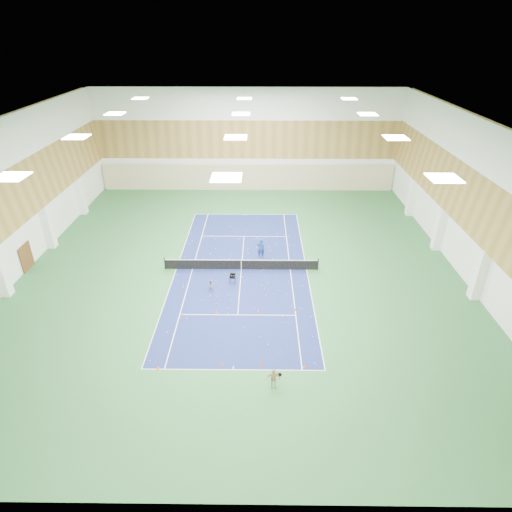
# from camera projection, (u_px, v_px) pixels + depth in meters

# --- Properties ---
(ground) EXTENTS (40.00, 40.00, 0.00)m
(ground) POSITION_uv_depth(u_px,v_px,m) (241.00, 270.00, 35.92)
(ground) COLOR #296031
(ground) RESTS_ON ground
(room_shell) EXTENTS (36.00, 40.00, 12.00)m
(room_shell) POSITION_uv_depth(u_px,v_px,m) (240.00, 203.00, 33.06)
(room_shell) COLOR white
(room_shell) RESTS_ON ground
(wood_cladding) EXTENTS (36.00, 40.00, 8.00)m
(wood_cladding) POSITION_uv_depth(u_px,v_px,m) (240.00, 178.00, 32.11)
(wood_cladding) COLOR olive
(wood_cladding) RESTS_ON room_shell
(ceiling_light_grid) EXTENTS (21.40, 25.40, 0.06)m
(ceiling_light_grid) POSITION_uv_depth(u_px,v_px,m) (239.00, 124.00, 30.24)
(ceiling_light_grid) COLOR white
(ceiling_light_grid) RESTS_ON room_shell
(court_surface) EXTENTS (10.97, 23.77, 0.01)m
(court_surface) POSITION_uv_depth(u_px,v_px,m) (241.00, 269.00, 35.91)
(court_surface) COLOR navy
(court_surface) RESTS_ON ground
(tennis_balls_scatter) EXTENTS (10.57, 22.77, 0.07)m
(tennis_balls_scatter) POSITION_uv_depth(u_px,v_px,m) (241.00, 269.00, 35.89)
(tennis_balls_scatter) COLOR #C9EC28
(tennis_balls_scatter) RESTS_ON ground
(tennis_net) EXTENTS (12.80, 0.10, 1.10)m
(tennis_net) POSITION_uv_depth(u_px,v_px,m) (241.00, 264.00, 35.65)
(tennis_net) COLOR black
(tennis_net) RESTS_ON ground
(back_curtain) EXTENTS (35.40, 0.16, 3.20)m
(back_curtain) POSITION_uv_depth(u_px,v_px,m) (248.00, 177.00, 52.52)
(back_curtain) COLOR #C6B793
(back_curtain) RESTS_ON ground
(door_left_b) EXTENTS (0.08, 1.80, 2.20)m
(door_left_b) POSITION_uv_depth(u_px,v_px,m) (26.00, 257.00, 35.56)
(door_left_b) COLOR #593319
(door_left_b) RESTS_ON ground
(coach) EXTENTS (0.70, 0.49, 1.80)m
(coach) POSITION_uv_depth(u_px,v_px,m) (261.00, 248.00, 37.44)
(coach) COLOR navy
(coach) RESTS_ON ground
(child_court) EXTENTS (0.57, 0.50, 0.99)m
(child_court) POSITION_uv_depth(u_px,v_px,m) (211.00, 286.00, 32.80)
(child_court) COLOR gray
(child_court) RESTS_ON ground
(child_apron) EXTENTS (0.76, 0.36, 1.28)m
(child_apron) POSITION_uv_depth(u_px,v_px,m) (273.00, 378.00, 24.00)
(child_apron) COLOR tan
(child_apron) RESTS_ON ground
(ball_cart) EXTENTS (0.51, 0.51, 0.81)m
(ball_cart) POSITION_uv_depth(u_px,v_px,m) (233.00, 279.00, 33.83)
(ball_cart) COLOR black
(ball_cart) RESTS_ON ground
(cone_svc_a) EXTENTS (0.17, 0.17, 0.19)m
(cone_svc_a) POSITION_uv_depth(u_px,v_px,m) (182.00, 313.00, 30.31)
(cone_svc_a) COLOR #E35B0B
(cone_svc_a) RESTS_ON ground
(cone_svc_b) EXTENTS (0.20, 0.20, 0.22)m
(cone_svc_b) POSITION_uv_depth(u_px,v_px,m) (216.00, 312.00, 30.45)
(cone_svc_b) COLOR orange
(cone_svc_b) RESTS_ON ground
(cone_svc_c) EXTENTS (0.17, 0.17, 0.19)m
(cone_svc_c) POSITION_uv_depth(u_px,v_px,m) (258.00, 310.00, 30.67)
(cone_svc_c) COLOR #FF570D
(cone_svc_c) RESTS_ON ground
(cone_svc_d) EXTENTS (0.22, 0.22, 0.24)m
(cone_svc_d) POSITION_uv_depth(u_px,v_px,m) (295.00, 309.00, 30.68)
(cone_svc_d) COLOR #FF490D
(cone_svc_d) RESTS_ON ground
(cone_base_a) EXTENTS (0.21, 0.21, 0.23)m
(cone_base_a) POSITION_uv_depth(u_px,v_px,m) (158.00, 368.00, 25.48)
(cone_base_a) COLOR orange
(cone_base_a) RESTS_ON ground
(cone_base_b) EXTENTS (0.19, 0.19, 0.21)m
(cone_base_b) POSITION_uv_depth(u_px,v_px,m) (221.00, 363.00, 25.85)
(cone_base_b) COLOR orange
(cone_base_b) RESTS_ON ground
(cone_base_c) EXTENTS (0.22, 0.22, 0.24)m
(cone_base_c) POSITION_uv_depth(u_px,v_px,m) (261.00, 363.00, 25.83)
(cone_base_c) COLOR #FA400D
(cone_base_c) RESTS_ON ground
(cone_base_d) EXTENTS (0.20, 0.20, 0.23)m
(cone_base_d) POSITION_uv_depth(u_px,v_px,m) (305.00, 366.00, 25.60)
(cone_base_d) COLOR #E4610C
(cone_base_d) RESTS_ON ground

